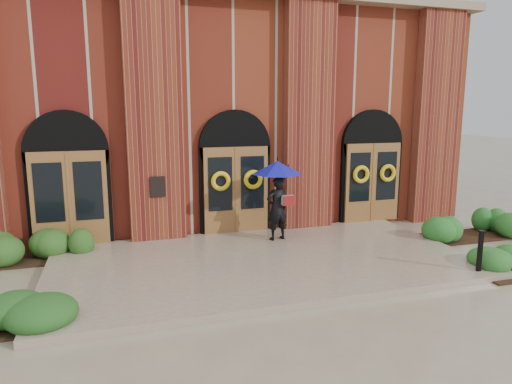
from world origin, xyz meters
name	(u,v)px	position (x,y,z in m)	size (l,w,h in m)	color
ground	(266,266)	(0.00, 0.00, 0.00)	(90.00, 90.00, 0.00)	tan
landing	(264,261)	(0.00, 0.15, 0.07)	(10.00, 5.30, 0.15)	tan
church_building	(197,114)	(0.00, 8.78, 3.50)	(16.20, 12.53, 7.00)	maroon
man_with_umbrella	(277,185)	(0.86, 1.59, 1.68)	(1.61, 1.61, 2.18)	black
metal_post	(480,250)	(4.30, -2.12, 0.64)	(0.15, 0.15, 0.93)	black
hedge_wall_left	(41,246)	(-5.20, 2.19, 0.35)	(2.74, 1.09, 0.70)	#274E1A
hedge_wall_right	(469,225)	(6.53, 0.62, 0.35)	(2.74, 1.09, 0.70)	#236021
hedge_front_left	(19,306)	(-5.10, -1.37, 0.28)	(1.57, 1.35, 0.55)	#1E4A19
hedge_front_right	(503,262)	(5.10, -2.00, 0.24)	(1.38, 1.18, 0.49)	#245B20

